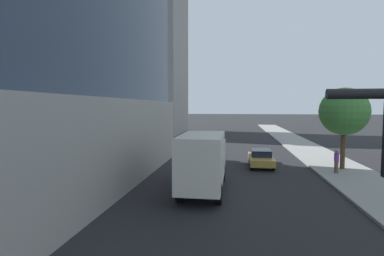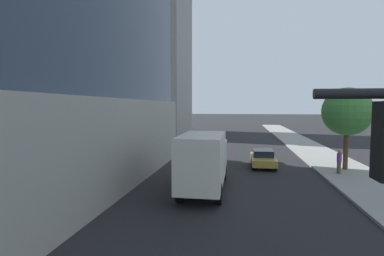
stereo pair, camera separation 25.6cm
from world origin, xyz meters
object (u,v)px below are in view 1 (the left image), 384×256
Objects in this scene: street_tree at (344,112)px; car_gold at (261,158)px; box_truck at (203,159)px; pedestrian_purple_shirt at (336,161)px; construction_building at (142,45)px.

street_tree is 1.37× the size of car_gold.
pedestrian_purple_shirt is at bearing 31.54° from box_truck.
car_gold is at bearing 171.67° from street_tree.
construction_building is 41.84m from street_tree.
car_gold is at bearing 153.25° from pedestrian_purple_shirt.
construction_building reaches higher than street_tree.
car_gold is at bearing -56.29° from construction_building.
box_truck is 4.24× the size of pedestrian_purple_shirt.
car_gold is 5.83m from pedestrian_purple_shirt.
car_gold is at bearing 64.20° from box_truck.
street_tree is 3.67× the size of pedestrian_purple_shirt.
box_truck reaches higher than pedestrian_purple_shirt.
pedestrian_purple_shirt is at bearing -26.75° from car_gold.
box_truck is (15.78, -37.90, -14.68)m from construction_building.
street_tree is at bearing 35.87° from box_truck.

